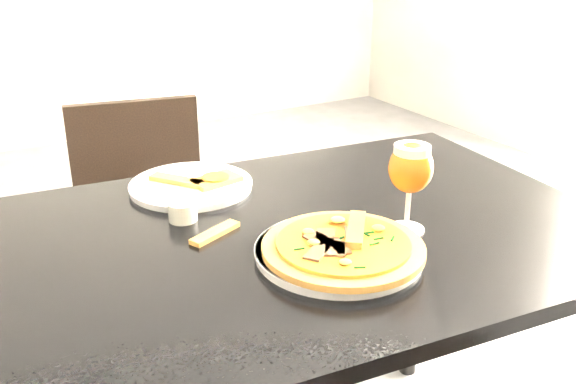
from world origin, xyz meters
TOP-DOWN VIEW (x-y plane):
  - dining_table at (-0.04, -0.15)m, footprint 1.27×0.91m
  - chair_far at (-0.14, 0.53)m, footprint 0.45×0.45m
  - plate_main at (-0.03, -0.28)m, footprint 0.34×0.34m
  - pizza at (-0.03, -0.29)m, footprint 0.28×0.28m
  - plate_second at (-0.14, 0.14)m, footprint 0.34×0.34m
  - crust_scraps at (-0.12, 0.13)m, footprint 0.18×0.14m
  - loose_crust at (-0.19, -0.10)m, footprint 0.11×0.07m
  - sauce_cup at (-0.21, -0.00)m, footprint 0.06×0.06m
  - beer_glass at (0.14, -0.26)m, footprint 0.08×0.08m

SIDE VIEW (x-z plane):
  - chair_far at x=-0.14m, z-range 0.04..0.87m
  - dining_table at x=-0.04m, z-range 0.28..1.03m
  - loose_crust at x=-0.19m, z-range 0.75..0.76m
  - plate_second at x=-0.14m, z-range 0.75..0.76m
  - plate_main at x=-0.03m, z-range 0.75..0.77m
  - crust_scraps at x=-0.12m, z-range 0.76..0.78m
  - sauce_cup at x=-0.21m, z-range 0.75..0.79m
  - pizza at x=-0.03m, z-range 0.76..0.79m
  - beer_glass at x=0.14m, z-range 0.79..0.96m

